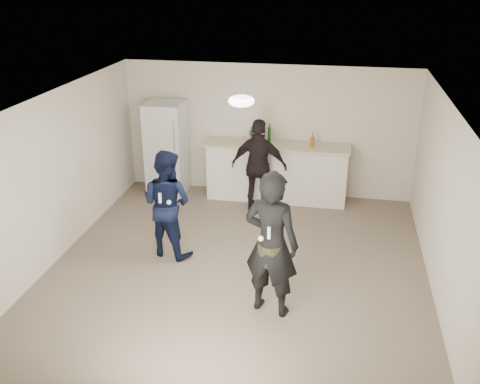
% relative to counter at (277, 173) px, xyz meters
% --- Properties ---
extents(floor, '(6.00, 6.00, 0.00)m').
position_rel_counter_xyz_m(floor, '(-0.24, -2.67, -0.53)').
color(floor, '#6B5B4C').
rests_on(floor, ground).
extents(ceiling, '(6.00, 6.00, 0.00)m').
position_rel_counter_xyz_m(ceiling, '(-0.24, -2.67, 1.98)').
color(ceiling, silver).
rests_on(ceiling, wall_back).
extents(wall_back, '(6.00, 0.00, 6.00)m').
position_rel_counter_xyz_m(wall_back, '(-0.24, 0.33, 0.72)').
color(wall_back, beige).
rests_on(wall_back, floor).
extents(wall_front, '(6.00, 0.00, 6.00)m').
position_rel_counter_xyz_m(wall_front, '(-0.24, -5.67, 0.72)').
color(wall_front, beige).
rests_on(wall_front, floor).
extents(wall_left, '(0.00, 6.00, 6.00)m').
position_rel_counter_xyz_m(wall_left, '(-2.99, -2.67, 0.72)').
color(wall_left, beige).
rests_on(wall_left, floor).
extents(wall_right, '(0.00, 6.00, 6.00)m').
position_rel_counter_xyz_m(wall_right, '(2.51, -2.67, 0.72)').
color(wall_right, beige).
rests_on(wall_right, floor).
extents(counter, '(2.60, 0.56, 1.05)m').
position_rel_counter_xyz_m(counter, '(0.00, 0.00, 0.00)').
color(counter, silver).
rests_on(counter, floor).
extents(counter_top, '(2.68, 0.64, 0.04)m').
position_rel_counter_xyz_m(counter_top, '(0.00, 0.00, 0.55)').
color(counter_top, beige).
rests_on(counter_top, counter).
extents(fridge, '(0.70, 0.70, 1.80)m').
position_rel_counter_xyz_m(fridge, '(-2.13, -0.07, 0.38)').
color(fridge, silver).
rests_on(fridge, floor).
extents(fridge_handle, '(0.02, 0.02, 0.60)m').
position_rel_counter_xyz_m(fridge_handle, '(-1.85, -0.44, 0.78)').
color(fridge_handle, silver).
rests_on(fridge_handle, fridge).
extents(ceiling_dome, '(0.36, 0.36, 0.16)m').
position_rel_counter_xyz_m(ceiling_dome, '(-0.24, -2.37, 1.93)').
color(ceiling_dome, white).
rests_on(ceiling_dome, ceiling).
extents(shaker, '(0.08, 0.08, 0.17)m').
position_rel_counter_xyz_m(shaker, '(-0.51, -0.01, 0.65)').
color(shaker, silver).
rests_on(shaker, counter_top).
extents(man, '(0.97, 0.85, 1.68)m').
position_rel_counter_xyz_m(man, '(-1.37, -2.39, 0.31)').
color(man, '#0E183D').
rests_on(man, floor).
extents(woman, '(0.80, 0.63, 1.94)m').
position_rel_counter_xyz_m(woman, '(0.37, -3.59, 0.44)').
color(woman, black).
rests_on(woman, floor).
extents(camo_shorts, '(0.34, 0.34, 0.28)m').
position_rel_counter_xyz_m(camo_shorts, '(0.37, -3.59, 0.32)').
color(camo_shorts, '#343D1B').
rests_on(camo_shorts, woman).
extents(spectator, '(1.03, 0.48, 1.71)m').
position_rel_counter_xyz_m(spectator, '(-0.25, -0.58, 0.33)').
color(spectator, black).
rests_on(spectator, floor).
extents(remote_man, '(0.04, 0.04, 0.15)m').
position_rel_counter_xyz_m(remote_man, '(-1.37, -2.67, 0.53)').
color(remote_man, white).
rests_on(remote_man, man).
extents(nunchuk_man, '(0.07, 0.07, 0.07)m').
position_rel_counter_xyz_m(nunchuk_man, '(-1.25, -2.64, 0.45)').
color(nunchuk_man, white).
rests_on(nunchuk_man, man).
extents(remote_woman, '(0.04, 0.04, 0.15)m').
position_rel_counter_xyz_m(remote_woman, '(0.37, -3.84, 0.72)').
color(remote_woman, silver).
rests_on(remote_woman, woman).
extents(nunchuk_woman, '(0.07, 0.07, 0.07)m').
position_rel_counter_xyz_m(nunchuk_woman, '(0.27, -3.81, 0.62)').
color(nunchuk_woman, white).
rests_on(nunchuk_woman, woman).
extents(bottle_cluster, '(1.20, 0.30, 0.26)m').
position_rel_counter_xyz_m(bottle_cluster, '(-0.12, 0.01, 0.68)').
color(bottle_cluster, brown).
rests_on(bottle_cluster, counter_top).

